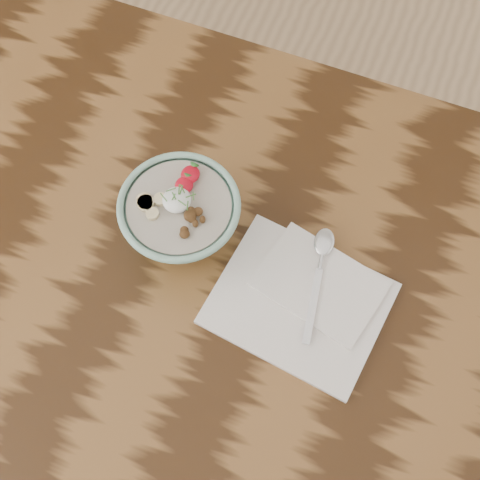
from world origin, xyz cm
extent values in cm
cube|color=#331D0C|center=(0.00, 0.00, 73.00)|extent=(160.00, 90.00, 4.00)
cylinder|color=#4C2D19|center=(-72.00, 37.00, 35.50)|extent=(7.00, 7.00, 71.00)
cylinder|color=#85B3A1|center=(-13.28, 5.93, 75.56)|extent=(7.81, 7.81, 1.12)
torus|color=#85B3A1|center=(-13.28, 5.93, 84.67)|extent=(17.76, 17.76, 1.02)
cylinder|color=#C0B19F|center=(-13.28, 5.93, 84.11)|extent=(15.07, 15.07, 0.93)
ellipsoid|color=white|center=(-13.71, 6.35, 85.38)|extent=(4.15, 4.15, 2.28)
ellipsoid|color=#B60819|center=(-13.69, 8.93, 85.30)|extent=(2.63, 2.89, 1.45)
cone|color=#286623|center=(-13.69, 10.12, 85.60)|extent=(1.40, 1.03, 1.52)
ellipsoid|color=#B60819|center=(-13.55, 10.90, 85.33)|extent=(2.72, 2.99, 1.49)
cone|color=#286623|center=(-13.55, 12.12, 85.63)|extent=(1.40, 1.03, 1.52)
cylinder|color=beige|center=(-16.15, 3.27, 84.98)|extent=(1.86, 1.86, 0.70)
cylinder|color=beige|center=(-18.08, 4.72, 84.98)|extent=(2.37, 2.37, 0.70)
cylinder|color=beige|center=(-17.57, 4.24, 84.98)|extent=(2.04, 2.04, 0.70)
cylinder|color=beige|center=(-17.74, 4.52, 84.98)|extent=(2.41, 2.41, 0.70)
cylinder|color=beige|center=(-16.01, 5.78, 84.98)|extent=(1.98, 1.98, 0.70)
ellipsoid|color=#543418|center=(-11.20, 5.62, 85.09)|extent=(1.83, 1.74, 0.84)
ellipsoid|color=#543418|center=(-9.92, 4.06, 85.02)|extent=(1.37, 1.53, 0.73)
ellipsoid|color=#543418|center=(-10.66, 2.00, 85.09)|extent=(2.05, 2.04, 0.80)
ellipsoid|color=#543418|center=(-10.70, 4.64, 85.12)|extent=(1.72, 1.85, 1.08)
ellipsoid|color=#543418|center=(-11.07, 5.33, 85.14)|extent=(1.79, 1.94, 1.05)
ellipsoid|color=#543418|center=(-11.05, 4.88, 85.21)|extent=(2.34, 2.40, 1.26)
ellipsoid|color=#543418|center=(-9.21, 5.00, 84.99)|extent=(1.26, 1.42, 0.89)
ellipsoid|color=#543418|center=(-10.94, 2.53, 85.01)|extent=(1.52, 1.56, 0.96)
ellipsoid|color=#543418|center=(-10.27, 5.87, 85.09)|extent=(1.60, 1.62, 0.75)
cylinder|color=#467A33|center=(-14.77, 7.02, 86.58)|extent=(1.24, 1.13, 0.23)
cylinder|color=#467A33|center=(-13.96, 6.10, 86.58)|extent=(0.18, 1.06, 0.22)
cylinder|color=#467A33|center=(-15.24, 5.55, 86.58)|extent=(1.46, 1.01, 0.24)
cylinder|color=#467A33|center=(-12.50, 5.66, 86.58)|extent=(1.41, 0.62, 0.23)
cylinder|color=#467A33|center=(-11.44, 7.22, 86.58)|extent=(0.78, 1.27, 0.23)
cylinder|color=#467A33|center=(-13.42, 7.50, 86.58)|extent=(0.40, 1.53, 0.23)
cylinder|color=#467A33|center=(-11.60, 5.54, 86.58)|extent=(0.65, 1.46, 0.23)
cylinder|color=#467A33|center=(-11.80, 7.13, 86.58)|extent=(1.27, 1.15, 0.23)
cylinder|color=#467A33|center=(-13.32, 7.75, 86.58)|extent=(1.20, 1.19, 0.23)
cylinder|color=#467A33|center=(-13.96, 6.27, 86.58)|extent=(1.04, 0.98, 0.22)
cylinder|color=#467A33|center=(-13.74, 7.47, 86.58)|extent=(0.70, 1.56, 0.24)
cube|color=white|center=(7.13, 1.50, 75.47)|extent=(26.73, 22.66, 0.94)
cube|color=white|center=(9.01, 5.26, 76.22)|extent=(20.19, 15.98, 0.56)
cube|color=silver|center=(9.15, 1.45, 76.68)|extent=(2.94, 11.74, 0.36)
cylinder|color=silver|center=(8.00, 8.74, 76.86)|extent=(1.18, 3.13, 0.71)
ellipsoid|color=silver|center=(7.54, 11.64, 76.99)|extent=(3.81, 5.11, 0.97)
camera|label=1|loc=(10.48, -31.19, 169.24)|focal=50.00mm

